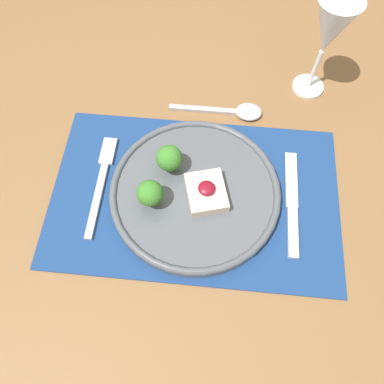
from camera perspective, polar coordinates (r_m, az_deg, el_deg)
name	(u,v)px	position (r m, az deg, el deg)	size (l,w,h in m)	color
ground_plane	(193,288)	(1.32, 0.22, -14.43)	(8.00, 8.00, 0.00)	gray
dining_table	(195,215)	(0.71, 0.40, -3.58)	(1.11, 1.25, 0.72)	brown
placemat	(195,195)	(0.63, 0.45, -0.50)	(0.48, 0.30, 0.00)	navy
dinner_plate	(191,193)	(0.61, -0.22, -0.16)	(0.28, 0.28, 0.07)	#4C5156
fork	(102,178)	(0.66, -13.53, 2.08)	(0.02, 0.19, 0.01)	#B2B2B7
knife	(292,209)	(0.63, 15.00, -2.59)	(0.02, 0.19, 0.01)	#B2B2B7
spoon	(238,111)	(0.72, 6.97, 12.12)	(0.18, 0.04, 0.01)	#B2B2B7
wine_glass_near	(330,31)	(0.71, 20.29, 22.07)	(0.07, 0.07, 0.19)	white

